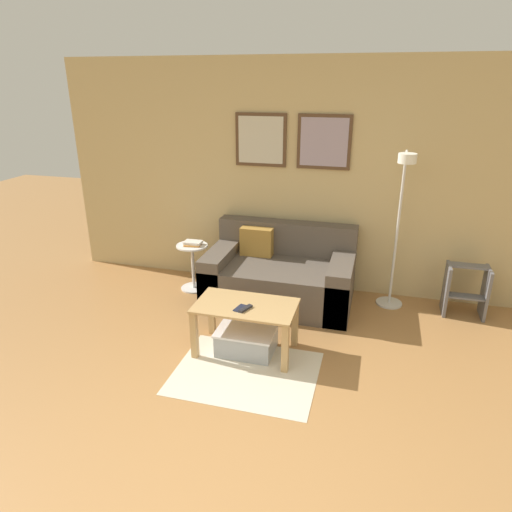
% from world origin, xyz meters
% --- Properties ---
extents(ground_plane, '(16.00, 16.00, 0.00)m').
position_xyz_m(ground_plane, '(0.00, 0.00, 0.00)').
color(ground_plane, '#A87542').
extents(wall_back, '(5.60, 0.09, 2.55)m').
position_xyz_m(wall_back, '(-0.00, 3.23, 1.28)').
color(wall_back, tan).
rests_on(wall_back, ground_plane).
extents(area_rug, '(1.19, 0.93, 0.01)m').
position_xyz_m(area_rug, '(-0.06, 1.32, 0.00)').
color(area_rug, beige).
rests_on(area_rug, ground_plane).
extents(couch, '(1.57, 0.93, 0.81)m').
position_xyz_m(couch, '(-0.09, 2.74, 0.29)').
color(couch, brown).
rests_on(couch, ground_plane).
extents(coffee_table, '(0.89, 0.51, 0.47)m').
position_xyz_m(coffee_table, '(-0.15, 1.65, 0.37)').
color(coffee_table, tan).
rests_on(coffee_table, ground_plane).
extents(storage_bin, '(0.52, 0.40, 0.23)m').
position_xyz_m(storage_bin, '(-0.15, 1.64, 0.11)').
color(storage_bin, '#9EA3A8').
rests_on(storage_bin, ground_plane).
extents(floor_lamp, '(0.28, 0.49, 1.67)m').
position_xyz_m(floor_lamp, '(1.10, 2.83, 0.99)').
color(floor_lamp, silver).
rests_on(floor_lamp, ground_plane).
extents(side_table, '(0.36, 0.36, 0.54)m').
position_xyz_m(side_table, '(-1.12, 2.76, 0.33)').
color(side_table, white).
rests_on(side_table, ground_plane).
extents(book_stack, '(0.20, 0.17, 0.04)m').
position_xyz_m(book_stack, '(-1.11, 2.76, 0.57)').
color(book_stack, '#D18438').
rests_on(book_stack, side_table).
extents(remote_control, '(0.10, 0.15, 0.02)m').
position_xyz_m(remote_control, '(-0.13, 1.56, 0.48)').
color(remote_control, '#232328').
rests_on(remote_control, coffee_table).
extents(cell_phone, '(0.10, 0.15, 0.01)m').
position_xyz_m(cell_phone, '(-0.18, 1.56, 0.47)').
color(cell_phone, '#1E2338').
rests_on(cell_phone, coffee_table).
extents(step_stool, '(0.41, 0.29, 0.54)m').
position_xyz_m(step_stool, '(1.84, 2.92, 0.29)').
color(step_stool, slate).
rests_on(step_stool, ground_plane).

